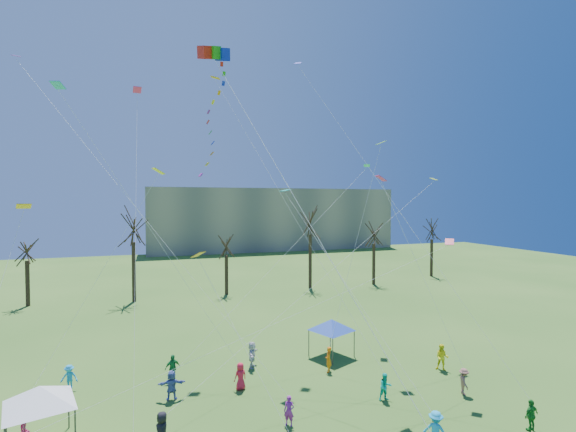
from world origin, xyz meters
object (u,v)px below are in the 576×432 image
object	(u,v)px
big_box_kite	(218,121)
canopy_tent_white	(39,396)
canopy_tent_blue	(331,325)
distant_building	(272,219)

from	to	relation	value
big_box_kite	canopy_tent_white	distance (m)	16.76
big_box_kite	canopy_tent_blue	xyz separation A→B (m)	(9.06, 3.53, -14.18)
canopy_tent_white	canopy_tent_blue	distance (m)	18.99
canopy_tent_white	canopy_tent_blue	bearing A→B (deg)	19.16
distant_building	canopy_tent_blue	distance (m)	71.21
big_box_kite	canopy_tent_blue	world-z (taller)	big_box_kite
distant_building	canopy_tent_white	bearing A→B (deg)	-113.86
distant_building	canopy_tent_white	size ratio (longest dim) A/B	15.23
canopy_tent_white	distant_building	bearing A→B (deg)	66.14
distant_building	canopy_tent_blue	xyz separation A→B (m)	(-15.48, -69.32, -5.11)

